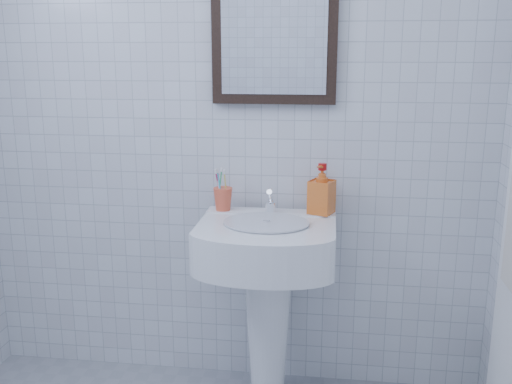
# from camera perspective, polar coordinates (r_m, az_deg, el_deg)

# --- Properties ---
(wall_back) EXTENTS (2.20, 0.02, 2.50)m
(wall_back) POSITION_cam_1_polar(r_m,az_deg,el_deg) (2.39, -2.76, 9.12)
(wall_back) COLOR silver
(wall_back) RESTS_ON ground
(washbasin) EXTENTS (0.53, 0.39, 0.81)m
(washbasin) POSITION_cam_1_polar(r_m,az_deg,el_deg) (2.32, 1.16, -8.95)
(washbasin) COLOR white
(washbasin) RESTS_ON ground
(faucet) EXTENTS (0.04, 0.10, 0.11)m
(faucet) POSITION_cam_1_polar(r_m,az_deg,el_deg) (2.31, 1.46, -1.08)
(faucet) COLOR white
(faucet) RESTS_ON washbasin
(toothbrush_cup) EXTENTS (0.10, 0.10, 0.09)m
(toothbrush_cup) POSITION_cam_1_polar(r_m,az_deg,el_deg) (2.36, -3.32, -0.70)
(toothbrush_cup) COLOR #EE5A39
(toothbrush_cup) RESTS_ON washbasin
(soap_dispenser) EXTENTS (0.12, 0.12, 0.20)m
(soap_dispenser) POSITION_cam_1_polar(r_m,az_deg,el_deg) (2.31, 6.59, 0.31)
(soap_dispenser) COLOR #E14E15
(soap_dispenser) RESTS_ON washbasin
(wall_mirror) EXTENTS (0.50, 0.04, 0.62)m
(wall_mirror) POSITION_cam_1_polar(r_m,az_deg,el_deg) (2.34, 1.84, 16.38)
(wall_mirror) COLOR black
(wall_mirror) RESTS_ON wall_back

